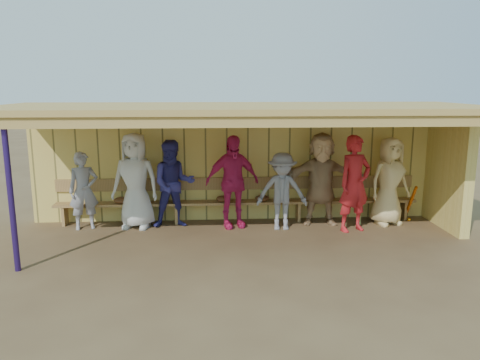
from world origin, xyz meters
name	(u,v)px	position (x,y,z in m)	size (l,w,h in m)	color
ground	(241,237)	(0.00, 0.00, 0.00)	(90.00, 90.00, 0.00)	brown
player_a	(84,191)	(-3.11, 0.78, 0.78)	(0.57, 0.38, 1.57)	gray
player_b	(135,181)	(-2.08, 0.81, 0.97)	(0.95, 0.62, 1.94)	silver
player_c	(174,184)	(-1.32, 0.80, 0.89)	(0.87, 0.68, 1.79)	navy
player_d	(232,182)	(-0.13, 0.72, 0.94)	(1.10, 0.46, 1.88)	#D52260
player_e	(282,191)	(0.85, 0.50, 0.78)	(1.00, 0.58, 1.55)	gray
player_f	(321,179)	(1.70, 0.81, 0.96)	(1.78, 0.57, 1.92)	tan
player_g	(355,184)	(2.25, 0.31, 0.95)	(0.70, 0.46, 1.91)	red
player_h	(389,181)	(3.11, 0.71, 0.91)	(0.89, 0.58, 1.82)	#E4C580
dugout_structure	(258,145)	(0.39, 0.69, 1.69)	(8.80, 3.20, 2.50)	#E3C861
bench	(238,197)	(0.00, 1.12, 0.53)	(7.60, 0.34, 0.93)	#A57E46
dugout_equipment	(236,200)	(-0.04, 0.99, 0.49)	(6.29, 0.62, 0.80)	orange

